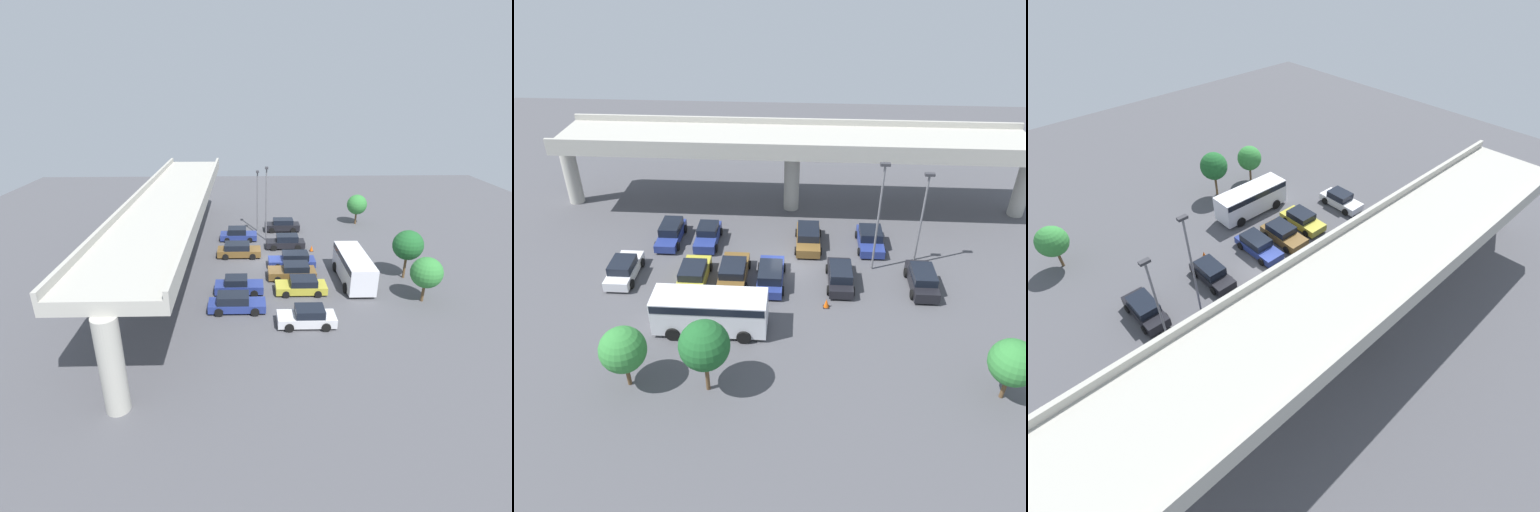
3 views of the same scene
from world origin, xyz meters
TOP-DOWN VIEW (x-y plane):
  - ground_plane at (0.00, 0.00)m, footprint 89.52×89.52m
  - highway_overpass at (0.00, 10.06)m, footprint 43.19×6.97m
  - parked_car_0 at (-12.35, -2.08)m, footprint 2.09×4.53m
  - parked_car_1 at (-10.04, 3.52)m, footprint 2.00×4.74m
  - parked_car_2 at (-6.96, -2.34)m, footprint 2.23×4.58m
  - parked_car_3 at (-4.00, -1.88)m, footprint 2.26×4.58m
  - parked_car_4 at (-1.19, -2.18)m, footprint 2.13×4.81m
  - parked_car_5 at (3.99, -1.95)m, footprint 2.00×4.43m
  - parked_car_6 at (6.78, 3.60)m, footprint 2.21×4.40m
  - parked_car_7 at (9.99, -2.04)m, footprint 2.01×4.44m
  - parked_car_8 at (-6.85, 3.35)m, footprint 2.00×4.34m
  - parked_car_9 at (1.62, 3.47)m, footprint 2.20×4.72m
  - shuttle_bus at (-4.79, -7.54)m, footprint 7.44×2.72m
  - lamp_post_near_aisle at (10.01, 1.17)m, footprint 0.70×0.35m
  - lamp_post_mid_lot at (6.61, 0.23)m, footprint 0.70×0.35m
  - tree_front_left at (-8.78, -12.64)m, footprint 2.67×2.67m
  - tree_front_centre at (-4.13, -12.71)m, footprint 2.86×2.86m
  - tree_front_far_right at (12.60, -12.25)m, footprint 2.64×2.64m
  - traffic_cone at (2.91, -4.78)m, footprint 0.44×0.44m

SIDE VIEW (x-z plane):
  - ground_plane at x=0.00m, z-range 0.00..0.00m
  - traffic_cone at x=2.91m, z-range -0.02..0.68m
  - parked_car_2 at x=-6.96m, z-range -0.04..1.41m
  - parked_car_6 at x=6.78m, z-range -0.06..1.48m
  - parked_car_8 at x=-6.85m, z-range -0.06..1.48m
  - parked_car_0 at x=-12.35m, z-range -0.05..1.51m
  - parked_car_4 at x=-1.19m, z-range -0.03..1.50m
  - parked_car_3 at x=-4.00m, z-range -0.04..1.50m
  - parked_car_1 at x=-10.04m, z-range -0.03..1.51m
  - parked_car_9 at x=1.62m, z-range -0.03..1.51m
  - parked_car_5 at x=3.99m, z-range -0.04..1.54m
  - parked_car_7 at x=9.99m, z-range -0.03..1.56m
  - shuttle_bus at x=-4.79m, z-range 0.27..2.99m
  - tree_front_far_right at x=12.60m, z-range 0.69..4.72m
  - tree_front_left at x=-8.78m, z-range 0.69..4.75m
  - tree_front_centre at x=-4.13m, z-range 0.97..5.81m
  - lamp_post_near_aisle at x=10.01m, z-range 0.68..8.46m
  - lamp_post_mid_lot at x=6.61m, z-range 0.70..9.55m
  - highway_overpass at x=0.00m, z-range 2.42..10.03m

